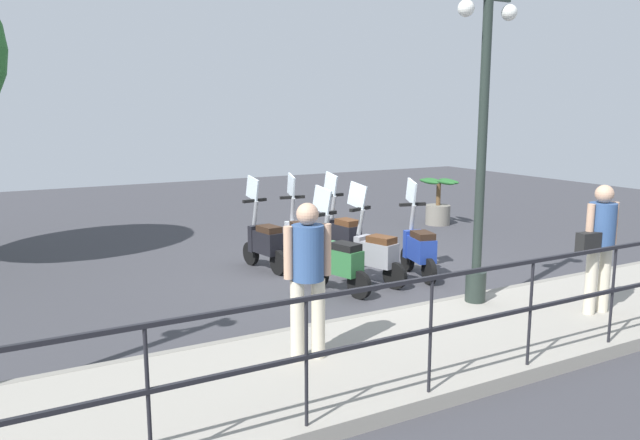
# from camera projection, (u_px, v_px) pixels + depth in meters

# --- Properties ---
(ground_plane) EXTENTS (28.00, 28.00, 0.00)m
(ground_plane) POSITION_uv_depth(u_px,v_px,m) (353.00, 274.00, 10.07)
(ground_plane) COLOR #38383D
(promenade_walkway) EXTENTS (2.20, 20.00, 0.15)m
(promenade_walkway) POSITION_uv_depth(u_px,v_px,m) (495.00, 329.00, 7.35)
(promenade_walkway) COLOR gray
(promenade_walkway) RESTS_ON ground_plane
(fence_railing) EXTENTS (0.04, 16.03, 1.07)m
(fence_railing) POSITION_uv_depth(u_px,v_px,m) (575.00, 283.00, 6.31)
(fence_railing) COLOR black
(fence_railing) RESTS_ON promenade_walkway
(lamp_post_near) EXTENTS (0.26, 0.90, 4.16)m
(lamp_post_near) POSITION_uv_depth(u_px,v_px,m) (481.00, 161.00, 7.84)
(lamp_post_near) COLOR #232D28
(lamp_post_near) RESTS_ON promenade_walkway
(pedestrian_with_bag) EXTENTS (0.35, 0.65, 1.59)m
(pedestrian_with_bag) POSITION_uv_depth(u_px,v_px,m) (600.00, 239.00, 7.54)
(pedestrian_with_bag) COLOR beige
(pedestrian_with_bag) RESTS_ON promenade_walkway
(pedestrian_distant) EXTENTS (0.37, 0.48, 1.59)m
(pedestrian_distant) POSITION_uv_depth(u_px,v_px,m) (308.00, 269.00, 6.14)
(pedestrian_distant) COLOR beige
(pedestrian_distant) RESTS_ON promenade_walkway
(potted_palm) EXTENTS (1.06, 0.66, 1.05)m
(potted_palm) POSITION_uv_depth(u_px,v_px,m) (438.00, 205.00, 14.30)
(potted_palm) COLOR slate
(potted_palm) RESTS_ON ground_plane
(scooter_near_0) EXTENTS (1.21, 0.51, 1.54)m
(scooter_near_0) POSITION_uv_depth(u_px,v_px,m) (419.00, 248.00, 9.79)
(scooter_near_0) COLOR black
(scooter_near_0) RESTS_ON ground_plane
(scooter_near_1) EXTENTS (1.20, 0.55, 1.54)m
(scooter_near_1) POSITION_uv_depth(u_px,v_px,m) (374.00, 253.00, 9.43)
(scooter_near_1) COLOR black
(scooter_near_1) RESTS_ON ground_plane
(scooter_near_2) EXTENTS (1.21, 0.53, 1.54)m
(scooter_near_2) POSITION_uv_depth(u_px,v_px,m) (338.00, 260.00, 8.96)
(scooter_near_2) COLOR black
(scooter_near_2) RESTS_ON ground_plane
(scooter_far_0) EXTENTS (1.23, 0.44, 1.54)m
(scooter_far_0) POSITION_uv_depth(u_px,v_px,m) (342.00, 234.00, 10.86)
(scooter_far_0) COLOR black
(scooter_far_0) RESTS_ON ground_plane
(scooter_far_1) EXTENTS (1.23, 0.46, 1.54)m
(scooter_far_1) POSITION_uv_depth(u_px,v_px,m) (298.00, 237.00, 10.59)
(scooter_far_1) COLOR black
(scooter_far_1) RESTS_ON ground_plane
(scooter_far_2) EXTENTS (1.23, 0.46, 1.54)m
(scooter_far_2) POSITION_uv_depth(u_px,v_px,m) (264.00, 241.00, 10.25)
(scooter_far_2) COLOR black
(scooter_far_2) RESTS_ON ground_plane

